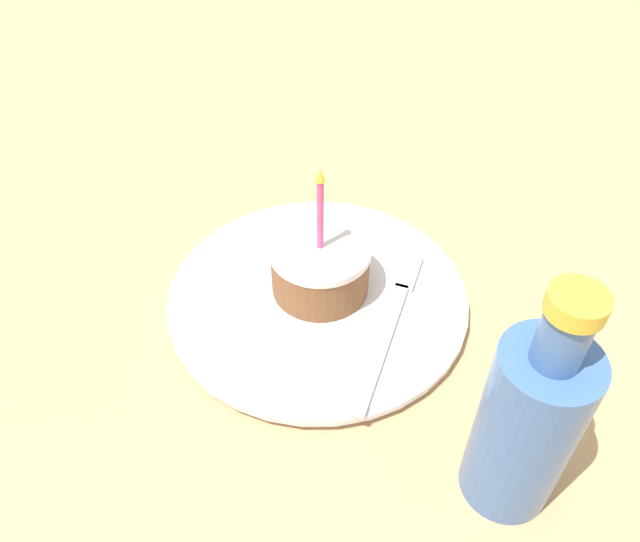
% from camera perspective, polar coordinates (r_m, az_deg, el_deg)
% --- Properties ---
extents(ground_plane, '(2.40, 2.40, 0.04)m').
position_cam_1_polar(ground_plane, '(0.57, 0.83, -5.27)').
color(ground_plane, tan).
rests_on(ground_plane, ground).
extents(plate, '(0.27, 0.27, 0.01)m').
position_cam_1_polar(plate, '(0.56, 0.00, -2.28)').
color(plate, silver).
rests_on(plate, ground_plane).
extents(cake_slice, '(0.09, 0.09, 0.13)m').
position_cam_1_polar(cake_slice, '(0.54, 0.02, 0.37)').
color(cake_slice, brown).
rests_on(cake_slice, plate).
extents(fork, '(0.17, 0.11, 0.00)m').
position_cam_1_polar(fork, '(0.54, 6.32, -4.13)').
color(fork, silver).
rests_on(fork, plate).
extents(bottle, '(0.06, 0.06, 0.19)m').
position_cam_1_polar(bottle, '(0.42, 18.42, -13.02)').
color(bottle, '#3F66A5').
rests_on(bottle, ground_plane).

